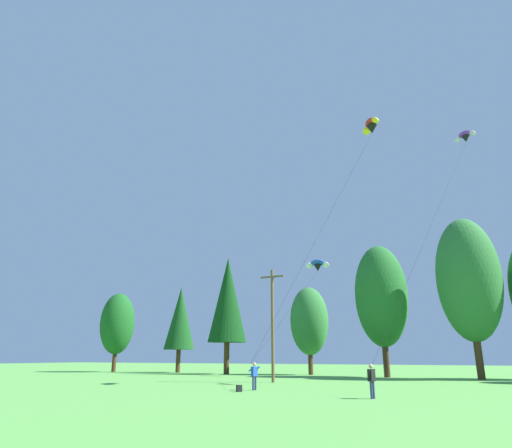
{
  "coord_description": "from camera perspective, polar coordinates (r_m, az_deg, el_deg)",
  "views": [
    {
      "loc": [
        10.1,
        -2.91,
        2.08
      ],
      "look_at": [
        -1.25,
        20.32,
        9.66
      ],
      "focal_mm": 31.7,
      "sensor_mm": 36.0,
      "label": 1
    }
  ],
  "objects": [
    {
      "name": "treeline_tree_b",
      "position": [
        64.02,
        -9.55,
        -11.63
      ],
      "size": [
        4.09,
        4.09,
        11.32
      ],
      "color": "#472D19",
      "rests_on": "ground_plane"
    },
    {
      "name": "backpack",
      "position": [
        29.22,
        -2.15,
        -20.02
      ],
      "size": [
        0.39,
        0.4,
        0.4
      ],
      "primitive_type": "cube",
      "rotation": [
        0.0,
        0.0,
        0.89
      ],
      "color": "black",
      "rests_on": "ground_plane"
    },
    {
      "name": "kite_flyer_mid",
      "position": [
        25.21,
        14.38,
        -18.35
      ],
      "size": [
        0.38,
        0.6,
        1.69
      ],
      "color": "navy",
      "rests_on": "ground_plane"
    },
    {
      "name": "parafoil_kite_mid_purple",
      "position": [
        43.04,
        24.87,
        9.94
      ],
      "size": [
        7.28,
        15.22,
        19.42
      ],
      "color": "purple"
    },
    {
      "name": "parafoil_kite_high_blue_white",
      "position": [
        52.52,
        7.78,
        -5.17
      ],
      "size": [
        3.59,
        22.19,
        11.24
      ],
      "color": "blue"
    },
    {
      "name": "utility_pole",
      "position": [
        39.55,
        2.1,
        -12.16
      ],
      "size": [
        2.2,
        0.26,
        9.4
      ],
      "color": "brown",
      "rests_on": "ground_plane"
    },
    {
      "name": "kite_flyer_near",
      "position": [
        30.55,
        -0.21,
        -18.37
      ],
      "size": [
        0.7,
        0.72,
        1.69
      ],
      "color": "navy",
      "rests_on": "ground_plane"
    },
    {
      "name": "treeline_tree_c",
      "position": [
        57.83,
        -3.61,
        -9.47
      ],
      "size": [
        4.75,
        4.75,
        14.32
      ],
      "color": "#472D19",
      "rests_on": "ground_plane"
    },
    {
      "name": "treeline_tree_e",
      "position": [
        51.03,
        15.51,
        -8.69
      ],
      "size": [
        5.53,
        5.53,
        13.81
      ],
      "color": "#472D19",
      "rests_on": "ground_plane"
    },
    {
      "name": "parafoil_kite_far_red_yellow",
      "position": [
        41.07,
        14.32,
        11.86
      ],
      "size": [
        8.48,
        9.62,
        20.24
      ],
      "color": "red"
    },
    {
      "name": "treeline_tree_a",
      "position": [
        68.38,
        -17.09,
        -11.92
      ],
      "size": [
        4.71,
        4.71,
        10.78
      ],
      "color": "#472D19",
      "rests_on": "ground_plane"
    },
    {
      "name": "treeline_tree_d",
      "position": [
        55.87,
        6.73,
        -12.04
      ],
      "size": [
        4.55,
        4.55,
        10.18
      ],
      "color": "#472D19",
      "rests_on": "ground_plane"
    },
    {
      "name": "treeline_tree_f",
      "position": [
        49.21,
        25.23,
        -6.28
      ],
      "size": [
        5.98,
        5.98,
        15.47
      ],
      "color": "#472D19",
      "rests_on": "ground_plane"
    }
  ]
}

